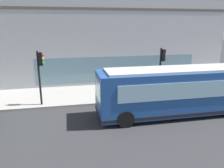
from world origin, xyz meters
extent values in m
plane|color=#2D2D30|center=(0.00, 0.00, 0.00)|extent=(120.00, 120.00, 0.00)
cube|color=#9E9991|center=(5.09, 0.00, 0.07)|extent=(4.98, 40.00, 0.15)
cube|color=#A8A8AD|center=(11.96, 0.00, 6.37)|extent=(8.76, 21.81, 12.73)
cube|color=brown|center=(7.73, 0.00, 7.00)|extent=(0.36, 21.37, 0.24)
cube|color=slate|center=(7.63, 0.00, 1.60)|extent=(0.12, 15.27, 2.40)
cube|color=#1E478C|center=(-0.03, -1.96, 1.60)|extent=(2.54, 10.01, 2.70)
cube|color=silver|center=(-0.03, -1.96, 3.01)|extent=(2.16, 9.01, 0.12)
cube|color=#8CB2C6|center=(-0.05, 3.02, 2.05)|extent=(2.20, 0.09, 1.20)
cube|color=#8CB2C6|center=(1.24, -1.95, 2.00)|extent=(0.09, 8.20, 1.00)
cube|color=#8CB2C6|center=(-1.30, -1.96, 2.00)|extent=(0.09, 8.20, 1.00)
cube|color=black|center=(-0.03, -1.96, 0.43)|extent=(2.58, 10.05, 0.20)
cylinder|color=black|center=(1.10, 1.65, 0.50)|extent=(0.30, 1.00, 1.00)
cylinder|color=black|center=(-1.20, 1.64, 0.50)|extent=(0.30, 1.00, 1.00)
cylinder|color=black|center=(1.13, -5.35, 0.50)|extent=(0.30, 1.00, 1.00)
cylinder|color=black|center=(3.12, -2.23, 2.07)|extent=(0.14, 0.14, 3.85)
cube|color=black|center=(3.12, -2.42, 3.45)|extent=(0.32, 0.24, 0.90)
sphere|color=red|center=(3.12, -2.55, 3.73)|extent=(0.20, 0.20, 0.20)
sphere|color=yellow|center=(3.12, -2.55, 3.45)|extent=(0.20, 0.20, 0.20)
sphere|color=green|center=(3.12, -2.55, 3.17)|extent=(0.20, 0.20, 0.20)
cylinder|color=black|center=(3.17, 6.69, 2.06)|extent=(0.14, 0.14, 3.82)
cube|color=black|center=(3.17, 6.50, 3.42)|extent=(0.32, 0.24, 0.90)
sphere|color=red|center=(3.17, 6.37, 3.70)|extent=(0.20, 0.20, 0.20)
sphere|color=yellow|center=(3.17, 6.37, 3.42)|extent=(0.20, 0.20, 0.20)
sphere|color=green|center=(3.17, 6.37, 3.14)|extent=(0.20, 0.20, 0.20)
cylinder|color=red|center=(4.76, -4.50, 0.43)|extent=(0.24, 0.24, 0.55)
sphere|color=red|center=(4.76, -4.50, 0.78)|extent=(0.22, 0.22, 0.22)
cylinder|color=red|center=(4.76, -4.67, 0.48)|extent=(0.10, 0.12, 0.10)
cylinder|color=red|center=(4.93, -4.50, 0.48)|extent=(0.12, 0.10, 0.10)
cylinder|color=black|center=(5.62, -4.19, 0.55)|extent=(0.14, 0.14, 0.80)
cylinder|color=black|center=(5.80, -4.18, 0.55)|extent=(0.14, 0.14, 0.80)
cylinder|color=#B23338|center=(5.71, -4.19, 1.27)|extent=(0.32, 0.32, 0.63)
sphere|color=beige|center=(5.71, -4.19, 1.69)|extent=(0.22, 0.22, 0.22)
cylinder|color=black|center=(3.63, -7.86, 0.59)|extent=(0.14, 0.14, 0.87)
cylinder|color=black|center=(3.45, -7.81, 0.59)|extent=(0.14, 0.14, 0.87)
cylinder|color=#8C3F8C|center=(3.54, -7.84, 1.36)|extent=(0.32, 0.32, 0.69)
sphere|color=brown|center=(3.54, -7.84, 1.83)|extent=(0.24, 0.24, 0.24)
camera|label=1|loc=(-12.16, 4.66, 5.70)|focal=34.71mm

